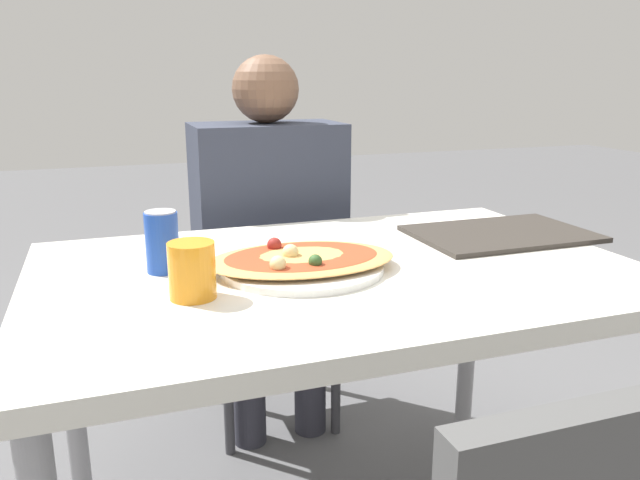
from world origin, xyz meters
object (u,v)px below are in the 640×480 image
(soda_can, at_px, (162,242))
(drink_glass, at_px, (192,270))
(person_seated, at_px, (269,217))
(dining_table, at_px, (337,299))
(pizza_main, at_px, (302,261))
(chair_far_seated, at_px, (262,265))

(soda_can, distance_m, drink_glass, 0.18)
(person_seated, distance_m, drink_glass, 0.79)
(soda_can, bearing_deg, dining_table, -13.60)
(person_seated, height_order, soda_can, person_seated)
(pizza_main, relative_size, drink_glass, 3.89)
(pizza_main, relative_size, soda_can, 3.18)
(chair_far_seated, xyz_separation_m, drink_glass, (-0.33, -0.83, 0.27))
(soda_can, relative_size, drink_glass, 1.22)
(dining_table, height_order, soda_can, soda_can)
(dining_table, bearing_deg, person_seated, 88.35)
(chair_far_seated, height_order, pizza_main, chair_far_seated)
(person_seated, relative_size, drink_glass, 11.40)
(dining_table, bearing_deg, drink_glass, -163.73)
(person_seated, relative_size, pizza_main, 2.93)
(pizza_main, bearing_deg, chair_far_seated, 82.49)
(chair_far_seated, xyz_separation_m, person_seated, (-0.00, -0.11, 0.18))
(drink_glass, bearing_deg, soda_can, 101.04)
(pizza_main, bearing_deg, drink_glass, -158.97)
(person_seated, relative_size, soda_can, 9.31)
(person_seated, height_order, drink_glass, person_seated)
(dining_table, distance_m, pizza_main, 0.12)
(dining_table, height_order, chair_far_seated, chair_far_seated)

